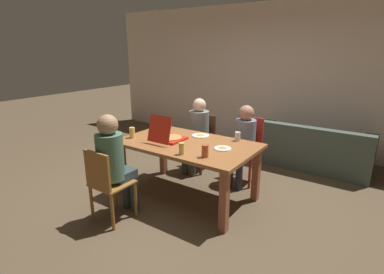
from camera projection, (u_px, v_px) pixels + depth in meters
ground_plane at (188, 196)px, 4.09m from camera, size 20.00×20.00×0.00m
back_wall at (270, 77)px, 5.91m from camera, size 7.74×0.12×2.78m
dining_table at (188, 150)px, 3.89m from camera, size 1.76×1.05×0.77m
chair_0 at (247, 146)px, 4.49m from camera, size 0.41×0.41×0.96m
person_0 at (243, 139)px, 4.32m from camera, size 0.30×0.50×1.17m
chair_1 at (202, 141)px, 4.94m from camera, size 0.38×0.45×0.89m
person_1 at (197, 129)px, 4.77m from camera, size 0.31×0.50×1.19m
chair_2 at (106, 182)px, 3.36m from camera, size 0.41×0.41×0.89m
person_2 at (114, 159)px, 3.40m from camera, size 0.30×0.47×1.26m
pizza_box_0 at (169, 137)px, 3.93m from camera, size 0.34×0.44×0.36m
plate_0 at (223, 148)px, 3.62m from camera, size 0.21×0.21×0.03m
plate_1 at (201, 135)px, 4.14m from camera, size 0.24×0.24×0.03m
plate_2 at (163, 129)px, 4.48m from camera, size 0.20×0.20×0.03m
drinking_glass_0 at (132, 133)px, 4.05m from camera, size 0.07×0.07×0.14m
drinking_glass_1 at (238, 136)px, 3.92m from camera, size 0.07×0.07×0.12m
drinking_glass_2 at (205, 151)px, 3.34m from camera, size 0.08×0.08×0.14m
drinking_glass_3 at (182, 149)px, 3.42m from camera, size 0.07×0.07×0.14m
couch at (310, 150)px, 5.05m from camera, size 1.89×0.79×0.75m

